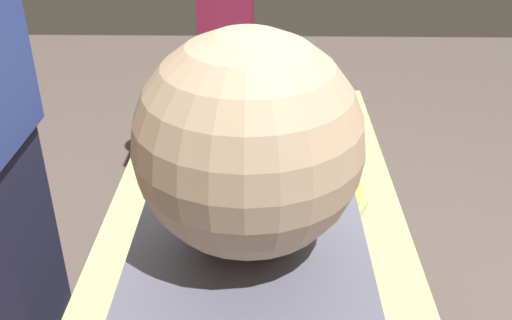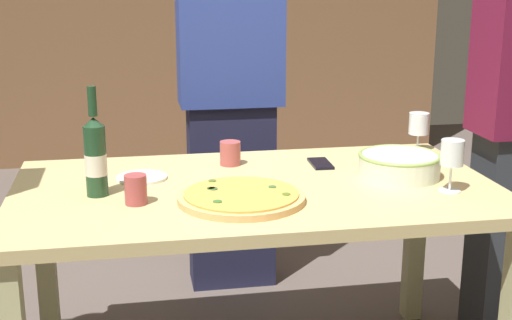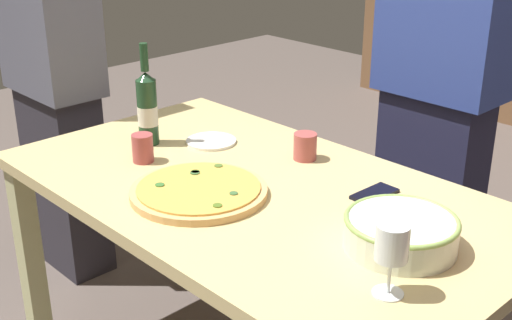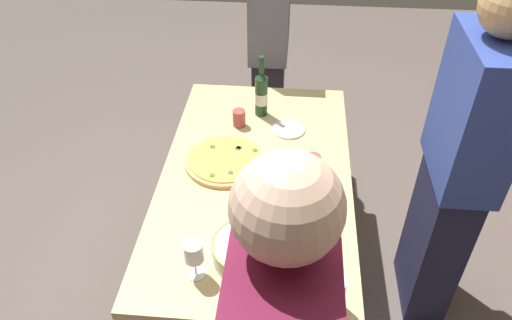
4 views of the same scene
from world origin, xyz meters
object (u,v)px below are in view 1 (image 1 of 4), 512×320
(wine_bottle, at_px, (259,248))
(cup_amber, at_px, (300,246))
(dining_table, at_px, (256,206))
(pizza, at_px, (305,192))
(wine_glass_near_pizza, at_px, (302,81))
(serving_bowl, at_px, (256,108))
(cup_ceramic, at_px, (173,178))
(person_guest_right, at_px, (228,42))
(cell_phone, at_px, (202,142))
(side_plate, at_px, (202,252))
(wine_glass_by_bottle, at_px, (180,75))

(wine_bottle, height_order, cup_amber, wine_bottle)
(dining_table, distance_m, wine_bottle, 0.56)
(cup_amber, bearing_deg, dining_table, 17.58)
(pizza, xyz_separation_m, wine_glass_near_pizza, (0.68, -0.02, 0.11))
(pizza, xyz_separation_m, serving_bowl, (0.58, 0.17, 0.03))
(wine_bottle, distance_m, cup_ceramic, 0.55)
(dining_table, xyz_separation_m, pizza, (-0.07, -0.16, 0.11))
(cup_amber, distance_m, person_guest_right, 1.51)
(cell_phone, height_order, person_guest_right, person_guest_right)
(side_plate, bearing_deg, person_guest_right, 0.54)
(pizza, xyz_separation_m, person_guest_right, (1.16, 0.31, 0.11))
(pizza, distance_m, wine_bottle, 0.48)
(pizza, relative_size, wine_glass_by_bottle, 2.59)
(wine_glass_near_pizza, xyz_separation_m, cup_ceramic, (-0.65, 0.44, -0.08))
(person_guest_right, bearing_deg, wine_glass_by_bottle, -33.75)
(person_guest_right, bearing_deg, wine_glass_near_pizza, 26.49)
(wine_bottle, bearing_deg, cup_ceramic, 31.19)
(cell_phone, bearing_deg, cup_amber, 27.80)
(pizza, relative_size, cup_amber, 4.32)
(person_guest_right, bearing_deg, pizza, 6.92)
(pizza, bearing_deg, serving_bowl, 16.11)
(pizza, relative_size, wine_glass_near_pizza, 2.32)
(cup_ceramic, bearing_deg, dining_table, -79.76)
(cup_amber, relative_size, side_plate, 0.53)
(dining_table, distance_m, wine_glass_near_pizza, 0.66)
(pizza, xyz_separation_m, cell_phone, (0.35, 0.36, -0.01))
(wine_glass_near_pizza, distance_m, cup_amber, 1.00)
(wine_bottle, bearing_deg, pizza, -17.71)
(cup_ceramic, bearing_deg, side_plate, -159.01)
(pizza, xyz_separation_m, wine_glass_by_bottle, (0.78, 0.49, 0.09))
(wine_glass_near_pizza, bearing_deg, cup_amber, 177.01)
(wine_glass_near_pizza, relative_size, side_plate, 0.99)
(dining_table, xyz_separation_m, cell_phone, (0.28, 0.21, 0.10))
(dining_table, bearing_deg, serving_bowl, 1.12)
(cup_amber, distance_m, cup_ceramic, 0.52)
(person_guest_right, bearing_deg, dining_table, 0.00)
(wine_glass_near_pizza, height_order, person_guest_right, person_guest_right)
(dining_table, xyz_separation_m, cup_ceramic, (-0.05, 0.27, 0.14))
(wine_bottle, bearing_deg, side_plate, 48.05)
(dining_table, distance_m, cup_amber, 0.44)
(wine_glass_by_bottle, height_order, cup_ceramic, wine_glass_by_bottle)
(cell_phone, bearing_deg, wine_glass_near_pizza, 131.86)
(side_plate, height_order, person_guest_right, person_guest_right)
(wine_glass_by_bottle, bearing_deg, cup_amber, -157.27)
(wine_bottle, distance_m, wine_glass_by_bottle, 1.27)
(cup_amber, bearing_deg, serving_bowl, 8.55)
(dining_table, xyz_separation_m, wine_bottle, (-0.51, -0.02, 0.22))
(serving_bowl, bearing_deg, cell_phone, 138.78)
(pizza, distance_m, serving_bowl, 0.60)
(dining_table, height_order, serving_bowl, serving_bowl)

